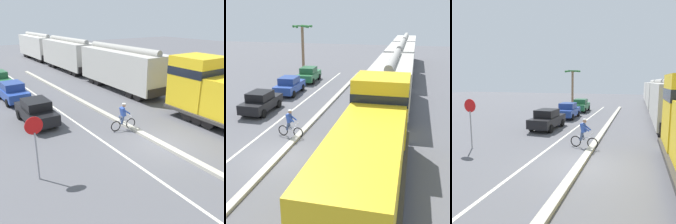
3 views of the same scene
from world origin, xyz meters
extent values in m
plane|color=#56565B|center=(0.00, 0.00, 0.00)|extent=(120.00, 120.00, 0.00)
cube|color=#B2AD9E|center=(0.00, 6.00, 0.08)|extent=(0.36, 36.00, 0.16)
cube|color=silver|center=(-2.40, 6.00, 0.00)|extent=(0.14, 36.00, 0.01)
cube|color=gold|center=(5.07, 1.98, 2.45)|extent=(2.80, 2.80, 3.50)
cube|color=black|center=(5.07, 1.98, 3.24)|extent=(2.83, 2.83, 0.56)
cylinder|color=black|center=(5.07, 1.57, 0.50)|extent=(2.40, 1.00, 1.00)
cylinder|color=black|center=(5.07, 0.77, 0.50)|extent=(2.40, 1.00, 1.00)
cylinder|color=black|center=(5.07, -0.03, 0.50)|extent=(2.40, 1.00, 1.00)
cube|color=#B1AEA7|center=(5.07, 10.58, 2.15)|extent=(2.90, 10.40, 3.10)
cylinder|color=gray|center=(5.07, 10.58, 3.88)|extent=(0.60, 9.88, 0.60)
cube|color=black|center=(5.07, 15.83, 0.95)|extent=(2.61, 0.10, 0.70)
cube|color=black|center=(5.07, 5.33, 0.95)|extent=(2.61, 0.10, 0.70)
cylinder|color=black|center=(5.07, 14.35, 0.45)|extent=(2.46, 0.90, 0.90)
cylinder|color=black|center=(5.07, 13.25, 0.45)|extent=(2.46, 0.90, 0.90)
cylinder|color=black|center=(5.07, 7.91, 0.45)|extent=(2.46, 0.90, 0.90)
cylinder|color=black|center=(5.07, 6.81, 0.45)|extent=(2.46, 0.90, 0.90)
cube|color=#B4B2AA|center=(5.07, 22.18, 2.15)|extent=(2.90, 10.40, 3.10)
cylinder|color=#999791|center=(5.07, 22.18, 3.88)|extent=(0.60, 9.88, 0.60)
cube|color=black|center=(5.07, 27.43, 0.95)|extent=(2.61, 0.10, 0.70)
cube|color=black|center=(5.07, 16.93, 0.95)|extent=(2.61, 0.10, 0.70)
cylinder|color=black|center=(5.07, 25.95, 0.45)|extent=(2.46, 0.90, 0.90)
cylinder|color=black|center=(5.07, 24.85, 0.45)|extent=(2.46, 0.90, 0.90)
cylinder|color=black|center=(5.07, 19.51, 0.45)|extent=(2.46, 0.90, 0.90)
cylinder|color=black|center=(5.07, 18.41, 0.45)|extent=(2.46, 0.90, 0.90)
cube|color=beige|center=(5.07, 33.78, 2.15)|extent=(2.90, 10.40, 3.10)
cylinder|color=#A3A19B|center=(5.07, 33.78, 3.88)|extent=(0.60, 9.88, 0.60)
cube|color=black|center=(5.07, 39.03, 0.95)|extent=(2.61, 0.10, 0.70)
cube|color=black|center=(5.07, 28.53, 0.95)|extent=(2.61, 0.10, 0.70)
cylinder|color=black|center=(5.07, 37.55, 0.45)|extent=(2.46, 0.90, 0.90)
cylinder|color=black|center=(5.07, 36.45, 0.45)|extent=(2.46, 0.90, 0.90)
cylinder|color=black|center=(5.07, 31.11, 0.45)|extent=(2.46, 0.90, 0.90)
cylinder|color=black|center=(5.07, 30.01, 0.45)|extent=(2.46, 0.90, 0.90)
cube|color=black|center=(-4.53, 6.94, 0.67)|extent=(1.74, 4.21, 0.70)
cube|color=black|center=(-4.53, 6.79, 1.32)|extent=(1.52, 1.91, 0.60)
cube|color=#1E232D|center=(-4.52, 7.79, 1.27)|extent=(1.43, 0.13, 0.51)
cylinder|color=black|center=(-5.32, 8.25, 0.32)|extent=(0.23, 0.64, 0.64)
cylinder|color=black|center=(-3.71, 8.23, 0.32)|extent=(0.23, 0.64, 0.64)
cylinder|color=black|center=(-5.34, 5.64, 0.32)|extent=(0.23, 0.64, 0.64)
cylinder|color=black|center=(-3.73, 5.63, 0.32)|extent=(0.23, 0.64, 0.64)
cube|color=#28479E|center=(-4.55, 12.67, 0.67)|extent=(1.82, 4.25, 0.70)
cube|color=navy|center=(-4.55, 12.52, 1.32)|extent=(1.55, 1.94, 0.60)
cube|color=#1E232D|center=(-4.57, 13.52, 1.27)|extent=(1.43, 0.16, 0.51)
cylinder|color=black|center=(-3.78, 13.99, 0.32)|extent=(0.24, 0.65, 0.64)
cylinder|color=black|center=(-5.32, 11.35, 0.32)|extent=(0.24, 0.65, 0.64)
cylinder|color=black|center=(-3.71, 11.39, 0.32)|extent=(0.24, 0.65, 0.64)
cylinder|color=black|center=(-3.78, 19.50, 0.32)|extent=(0.25, 0.65, 0.64)
cylinder|color=black|center=(-3.67, 16.90, 0.32)|extent=(0.25, 0.65, 0.64)
torus|color=black|center=(0.04, 2.72, 0.33)|extent=(0.66, 0.14, 0.66)
torus|color=black|center=(-1.00, 2.85, 0.33)|extent=(0.66, 0.14, 0.66)
cylinder|color=silver|center=(-0.48, 2.79, 0.63)|extent=(0.79, 0.15, 0.05)
cylinder|color=silver|center=(-0.38, 2.77, 0.45)|extent=(0.48, 0.11, 0.36)
cylinder|color=silver|center=(-0.70, 2.81, 0.78)|extent=(0.04, 0.04, 0.30)
cylinder|color=silver|center=(-0.04, 2.73, 0.88)|extent=(0.10, 0.48, 0.04)
cylinder|color=#38476B|center=(-0.59, 2.90, 0.68)|extent=(0.32, 0.18, 0.52)
cylinder|color=#38476B|center=(-0.62, 2.70, 0.68)|extent=(0.28, 0.17, 0.52)
cube|color=#2D4CA5|center=(-0.53, 2.79, 1.20)|extent=(0.37, 0.38, 0.57)
sphere|color=#9E7051|center=(-0.46, 2.78, 1.59)|extent=(0.22, 0.22, 0.22)
cylinder|color=white|center=(-0.46, 2.78, 1.69)|extent=(0.22, 0.22, 0.05)
cylinder|color=#2D4CA5|center=(-0.31, 2.93, 1.20)|extent=(0.47, 0.15, 0.36)
cylinder|color=#2D4CA5|center=(-0.36, 2.61, 1.20)|extent=(0.47, 0.15, 0.36)
cylinder|color=gray|center=(-6.62, 0.59, 1.10)|extent=(0.07, 0.07, 2.20)
cylinder|color=red|center=(-6.62, 0.61, 2.50)|extent=(0.76, 0.03, 0.76)
cylinder|color=white|center=(-6.62, 0.62, 2.50)|extent=(0.48, 0.02, 0.48)
camera|label=1|loc=(-9.46, -9.18, 6.63)|focal=42.00mm
camera|label=2|loc=(6.62, -13.88, 7.34)|focal=50.00mm
camera|label=3|loc=(2.35, -9.35, 3.85)|focal=35.00mm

